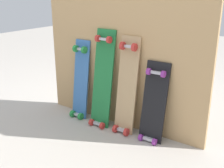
# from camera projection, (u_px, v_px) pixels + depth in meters

# --- Properties ---
(ground_plane) EXTENTS (12.00, 12.00, 0.00)m
(ground_plane) POSITION_uv_depth(u_px,v_px,m) (116.00, 125.00, 2.72)
(ground_plane) COLOR #B2AAA0
(plywood_wall_panel) EXTENTS (1.68, 0.04, 1.63)m
(plywood_wall_panel) POSITION_uv_depth(u_px,v_px,m) (121.00, 41.00, 2.51)
(plywood_wall_panel) COLOR tan
(plywood_wall_panel) RESTS_ON ground
(skateboard_blue) EXTENTS (0.18, 0.18, 0.85)m
(skateboard_blue) POSITION_uv_depth(u_px,v_px,m) (80.00, 83.00, 2.81)
(skateboard_blue) COLOR #386BAD
(skateboard_blue) RESTS_ON ground
(skateboard_green) EXTENTS (0.21, 0.21, 0.98)m
(skateboard_green) POSITION_uv_depth(u_px,v_px,m) (102.00, 82.00, 2.63)
(skateboard_green) COLOR #1E7238
(skateboard_green) RESTS_ON ground
(skateboard_natural) EXTENTS (0.19, 0.20, 0.94)m
(skateboard_natural) POSITION_uv_depth(u_px,v_px,m) (126.00, 89.00, 2.50)
(skateboard_natural) COLOR tan
(skateboard_natural) RESTS_ON ground
(skateboard_black) EXTENTS (0.21, 0.19, 0.76)m
(skateboard_black) POSITION_uv_depth(u_px,v_px,m) (154.00, 106.00, 2.38)
(skateboard_black) COLOR black
(skateboard_black) RESTS_ON ground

